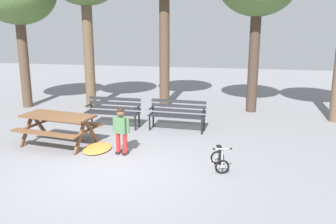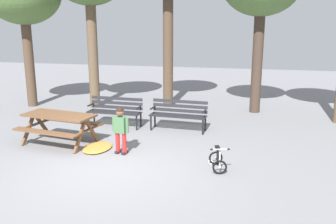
% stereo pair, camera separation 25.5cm
% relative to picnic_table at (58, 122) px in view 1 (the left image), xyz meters
% --- Properties ---
extents(ground, '(36.00, 36.00, 0.00)m').
position_rel_picnic_table_xyz_m(ground, '(1.81, -1.34, -0.59)').
color(ground, gray).
extents(picnic_table, '(1.99, 1.61, 0.79)m').
position_rel_picnic_table_xyz_m(picnic_table, '(0.00, 0.00, 0.00)').
color(picnic_table, brown).
rests_on(picnic_table, ground).
extents(park_bench_far_left, '(1.62, 0.52, 0.85)m').
position_rel_picnic_table_xyz_m(park_bench_far_left, '(0.79, 1.83, -0.08)').
color(park_bench_far_left, '#232328').
rests_on(park_bench_far_left, ground).
extents(park_bench_left, '(1.63, 0.56, 0.85)m').
position_rel_picnic_table_xyz_m(park_bench_left, '(2.69, 1.84, -0.08)').
color(park_bench_left, '#232328').
rests_on(park_bench_left, ground).
extents(child_standing, '(0.42, 0.21, 1.12)m').
position_rel_picnic_table_xyz_m(child_standing, '(1.76, -0.37, 0.07)').
color(child_standing, red).
rests_on(child_standing, ground).
extents(kids_bicycle, '(0.48, 0.62, 0.54)m').
position_rel_picnic_table_xyz_m(kids_bicycle, '(4.05, -0.80, -0.39)').
color(kids_bicycle, black).
rests_on(kids_bicycle, ground).
extents(leaf_pile, '(0.68, 0.95, 0.07)m').
position_rel_picnic_table_xyz_m(leaf_pile, '(1.08, -0.18, -0.56)').
color(leaf_pile, '#C68438').
rests_on(leaf_pile, ground).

